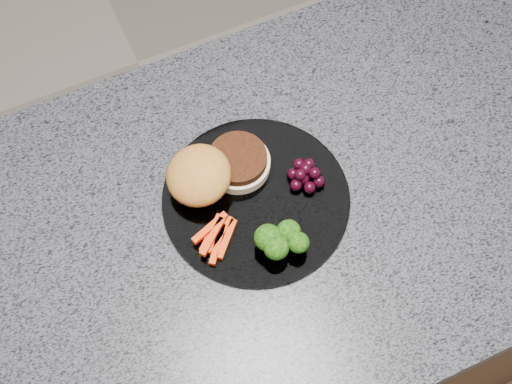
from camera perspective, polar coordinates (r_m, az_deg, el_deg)
island_cabinet at (r=1.43m, az=2.05°, el=-8.88°), size 1.20×0.60×0.86m
countertop at (r=1.01m, az=2.87°, el=-1.08°), size 1.20×0.60×0.04m
plate at (r=0.98m, az=0.00°, el=-0.60°), size 0.26×0.26×0.01m
burger at (r=0.98m, az=-3.46°, el=1.61°), size 0.17×0.12×0.05m
carrot_sticks at (r=0.95m, az=-3.20°, el=-3.54°), size 0.07×0.07×0.02m
broccoli at (r=0.93m, az=1.92°, el=-3.85°), size 0.07×0.05×0.04m
grape_bunch at (r=0.99m, az=3.99°, el=1.43°), size 0.05×0.05×0.03m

